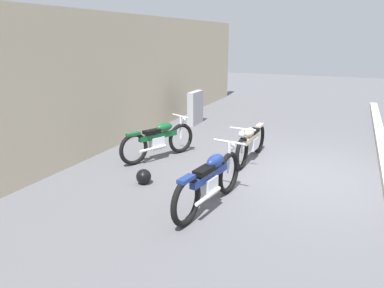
# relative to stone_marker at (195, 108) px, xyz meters

# --- Properties ---
(ground_plane) EXTENTS (40.00, 40.00, 0.00)m
(ground_plane) POSITION_rel_stone_marker_xyz_m (-3.28, -3.63, -0.51)
(ground_plane) COLOR #56565B
(building_wall) EXTENTS (18.00, 0.30, 3.18)m
(building_wall) POSITION_rel_stone_marker_xyz_m (-3.28, 1.00, 1.08)
(building_wall) COLOR beige
(building_wall) RESTS_ON ground_plane
(stone_marker) EXTENTS (0.80, 0.20, 1.02)m
(stone_marker) POSITION_rel_stone_marker_xyz_m (0.00, 0.00, 0.00)
(stone_marker) COLOR #9E9EA3
(stone_marker) RESTS_ON ground_plane
(helmet) EXTENTS (0.28, 0.28, 0.28)m
(helmet) POSITION_rel_stone_marker_xyz_m (-4.88, -1.04, -0.37)
(helmet) COLOR black
(helmet) RESTS_ON ground_plane
(motorcycle_green) EXTENTS (1.84, 0.99, 0.89)m
(motorcycle_green) POSITION_rel_stone_marker_xyz_m (-3.44, -0.59, -0.08)
(motorcycle_green) COLOR black
(motorcycle_green) RESTS_ON ground_plane
(motorcycle_blue) EXTENTS (2.09, 0.58, 0.94)m
(motorcycle_blue) POSITION_rel_stone_marker_xyz_m (-5.30, -2.51, -0.06)
(motorcycle_blue) COLOR black
(motorcycle_blue) RESTS_ON ground_plane
(motorcycle_cream) EXTENTS (1.93, 0.54, 0.86)m
(motorcycle_cream) POSITION_rel_stone_marker_xyz_m (-2.77, -2.50, -0.09)
(motorcycle_cream) COLOR black
(motorcycle_cream) RESTS_ON ground_plane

